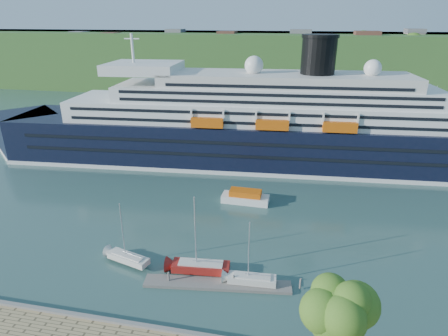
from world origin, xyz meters
TOP-DOWN VIEW (x-y plane):
  - ground at (0.00, 0.00)m, footprint 400.00×400.00m
  - far_hillside at (0.00, 145.00)m, footprint 400.00×50.00m
  - quay_coping at (0.00, -0.20)m, footprint 220.00×0.50m
  - cruise_ship at (1.93, 51.35)m, footprint 122.59×26.46m
  - promenade_tree at (15.96, -2.06)m, footprint 6.58×6.58m
  - floating_pontoon at (3.53, 8.70)m, footprint 18.01×4.41m
  - sailboat_white_near at (-8.90, 10.60)m, footprint 6.77×3.51m
  - sailboat_red at (1.01, 10.46)m, footprint 8.19×2.95m
  - sailboat_white_far at (7.61, 9.62)m, footprint 6.54×2.14m
  - tender_launch at (3.59, 31.22)m, footprint 8.42×3.11m

SIDE VIEW (x-z plane):
  - ground at x=0.00m, z-range 0.00..0.00m
  - floating_pontoon at x=3.53m, z-range 0.00..0.40m
  - quay_coping at x=0.00m, z-range 1.00..1.30m
  - tender_launch at x=3.59m, z-range 0.00..2.30m
  - sailboat_white_far at x=7.61m, z-range 0.00..8.34m
  - sailboat_white_near at x=-8.90m, z-range 0.00..8.43m
  - sailboat_red at x=1.01m, z-range 0.00..10.36m
  - promenade_tree at x=15.96m, z-range 1.00..11.89m
  - far_hillside at x=0.00m, z-range 0.00..24.00m
  - cruise_ship at x=1.93m, z-range 0.00..27.31m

